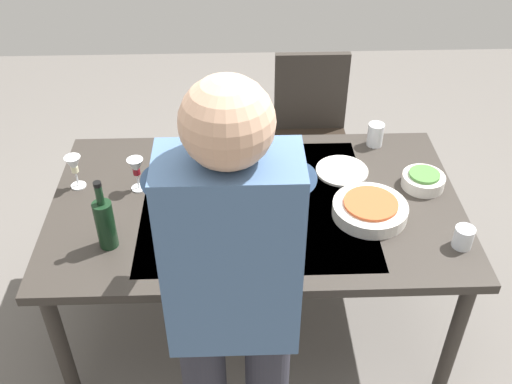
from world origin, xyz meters
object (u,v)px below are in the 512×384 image
Objects in this scene: dinner_plate_near at (225,217)px; dinner_plate_far at (342,171)px; person_server at (233,304)px; wine_glass_right at (136,169)px; wine_glass_left at (74,166)px; chair_near at (311,127)px; water_cup_near_right at (463,237)px; dining_table at (256,213)px; water_cup_near_left at (375,135)px; serving_bowl_pasta at (370,209)px; wine_bottle at (105,223)px; side_bowl_salad at (423,180)px.

dinner_plate_near is 1.00× the size of dinner_plate_far.
person_server is 11.19× the size of wine_glass_right.
dinner_plate_far is at bearing -176.74° from wine_glass_left.
chair_near is 6.03× the size of wine_glass_right.
water_cup_near_right is 0.37× the size of dinner_plate_near.
dining_table is at bearing -20.88° from water_cup_near_right.
water_cup_near_left is (-0.57, -0.41, 0.12)m from dining_table.
dining_table is 7.36× the size of dinner_plate_far.
wine_glass_left reaches higher than dinner_plate_near.
serving_bowl_pasta is at bearing 167.07° from dining_table.
chair_near is at bearing -83.28° from serving_bowl_pasta.
water_cup_near_left is 0.48× the size of dinner_plate_near.
water_cup_near_left is 0.48× the size of dinner_plate_far.
chair_near reaches higher than water_cup_near_left.
wine_bottle is 0.42m from wine_glass_left.
side_bowl_salad is at bearing 160.86° from dinner_plate_far.
chair_near is 1.28m from water_cup_near_right.
water_cup_near_right is at bearing 164.47° from wine_glass_left.
water_cup_near_left is 0.87m from dinner_plate_near.
water_cup_near_right reaches higher than serving_bowl_pasta.
wine_glass_right is 0.66× the size of dinner_plate_near.
water_cup_near_right is (-1.33, 0.05, -0.07)m from wine_bottle.
dining_table is 0.96m from chair_near.
side_bowl_salad is (-0.26, -0.19, 0.00)m from serving_bowl_pasta.
serving_bowl_pasta is at bearing 35.20° from side_bowl_salad.
wine_glass_left reaches higher than water_cup_near_right.
dining_table is 0.73m from side_bowl_salad.
serving_bowl_pasta reaches higher than dining_table.
wine_glass_right reaches higher than water_cup_near_right.
person_server is (0.09, 0.76, 0.31)m from dining_table.
wine_bottle is at bearing 23.17° from dining_table.
wine_glass_right is 0.89m from dinner_plate_far.
water_cup_near_left is at bearing -144.34° from dining_table.
dinner_plate_near is (0.70, 0.51, -0.05)m from water_cup_near_left.
dinner_plate_near is (0.58, -0.00, -0.03)m from serving_bowl_pasta.
wine_glass_right reaches higher than dinner_plate_near.
person_server is 5.71× the size of wine_bottle.
dinner_plate_far is at bearing -19.14° from side_bowl_salad.
person_server is at bearing 75.51° from chair_near.
wine_glass_left is 1.58m from water_cup_near_right.
chair_near is 10.63× the size of water_cup_near_right.
wine_bottle is 3.46× the size of water_cup_near_right.
dinner_plate_near is at bearing 150.62° from wine_glass_right.
person_server reaches higher than dinner_plate_near.
wine_glass_right is 1.38× the size of water_cup_near_left.
serving_bowl_pasta is (0.32, -0.19, -0.01)m from water_cup_near_right.
dining_table is at bearing -141.56° from dinner_plate_near.
dining_table is at bearing -156.83° from wine_bottle.
wine_glass_right is 0.97m from serving_bowl_pasta.
wine_bottle reaches higher than water_cup_near_left.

